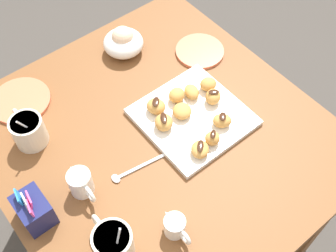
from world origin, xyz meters
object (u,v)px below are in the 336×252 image
object	(u,v)px
cream_pitcher_white	(81,183)
sugar_caddy	(34,210)
beignet_0	(183,112)
beignet_6	(213,97)
dining_table	(158,159)
beignet_1	(177,95)
beignet_5	(156,106)
saucer_coral_right	(21,101)
beignet_8	(192,92)
beignet_2	(200,149)
saucer_coral_left	(200,51)
coffee_mug_cream_left	(113,243)
coffee_mug_cream_right	(28,130)
chocolate_sauce_pitcher	(175,226)
beignet_3	(222,121)
beignet_9	(208,84)
beignet_7	(165,123)
beignet_4	(212,138)
pastry_plate_square	(193,117)
ice_cream_bowl	(123,42)

from	to	relation	value
cream_pitcher_white	sugar_caddy	distance (m)	0.13
beignet_0	beignet_6	bearing A→B (deg)	-97.97
dining_table	beignet_1	bearing A→B (deg)	-65.87
beignet_0	beignet_5	bearing A→B (deg)	38.39
sugar_caddy	saucer_coral_right	distance (m)	0.38
beignet_1	beignet_8	distance (m)	0.05
beignet_5	beignet_2	bearing A→B (deg)	-178.77
beignet_2	sugar_caddy	bearing A→B (deg)	74.60
dining_table	saucer_coral_left	size ratio (longest dim) A/B	5.95
coffee_mug_cream_left	coffee_mug_cream_right	world-z (taller)	coffee_mug_cream_left
coffee_mug_cream_left	saucer_coral_right	world-z (taller)	coffee_mug_cream_left
chocolate_sauce_pitcher	beignet_3	distance (m)	0.33
dining_table	beignet_0	distance (m)	0.19
chocolate_sauce_pitcher	beignet_9	world-z (taller)	chocolate_sauce_pitcher
coffee_mug_cream_right	cream_pitcher_white	xyz separation A→B (m)	(-0.22, -0.03, -0.01)
beignet_2	dining_table	bearing A→B (deg)	20.49
beignet_7	beignet_9	bearing A→B (deg)	-80.84
beignet_7	beignet_3	bearing A→B (deg)	-125.19
saucer_coral_left	beignet_8	world-z (taller)	beignet_8
coffee_mug_cream_left	cream_pitcher_white	bearing A→B (deg)	-8.45
saucer_coral_left	beignet_8	bearing A→B (deg)	131.20
beignet_1	sugar_caddy	bearing A→B (deg)	97.10
dining_table	coffee_mug_cream_left	xyz separation A→B (m)	(-0.20, 0.27, 0.18)
sugar_caddy	beignet_5	bearing A→B (deg)	-81.00
beignet_5	beignet_4	bearing A→B (deg)	-164.00
coffee_mug_cream_right	beignet_3	xyz separation A→B (m)	(-0.29, -0.43, -0.01)
pastry_plate_square	saucer_coral_left	size ratio (longest dim) A/B	1.81
beignet_5	beignet_1	bearing A→B (deg)	-94.25
coffee_mug_cream_right	beignet_9	bearing A→B (deg)	-109.66
cream_pitcher_white	beignet_9	world-z (taller)	cream_pitcher_white
beignet_5	beignet_3	bearing A→B (deg)	-143.63
coffee_mug_cream_right	chocolate_sauce_pitcher	world-z (taller)	coffee_mug_cream_right
beignet_6	beignet_7	world-z (taller)	beignet_6
ice_cream_bowl	beignet_2	world-z (taller)	ice_cream_bowl
dining_table	beignet_1	distance (m)	0.21
beignet_3	beignet_8	distance (m)	0.13
coffee_mug_cream_left	sugar_caddy	size ratio (longest dim) A/B	1.30
sugar_caddy	beignet_5	size ratio (longest dim) A/B	1.97
saucer_coral_right	beignet_3	xyz separation A→B (m)	(-0.44, -0.39, 0.03)
chocolate_sauce_pitcher	beignet_3	bearing A→B (deg)	-62.54
beignet_8	beignet_3	bearing A→B (deg)	178.64
saucer_coral_left	beignet_2	size ratio (longest dim) A/B	2.84
saucer_coral_left	sugar_caddy	bearing A→B (deg)	104.36
saucer_coral_left	beignet_6	distance (m)	0.22
saucer_coral_right	dining_table	bearing A→B (deg)	-145.18
chocolate_sauce_pitcher	beignet_3	xyz separation A→B (m)	(0.15, -0.29, 0.00)
cream_pitcher_white	beignet_3	bearing A→B (deg)	-100.97
chocolate_sauce_pitcher	dining_table	bearing A→B (deg)	-29.04
beignet_2	beignet_4	size ratio (longest dim) A/B	1.35
beignet_7	beignet_9	distance (m)	0.19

